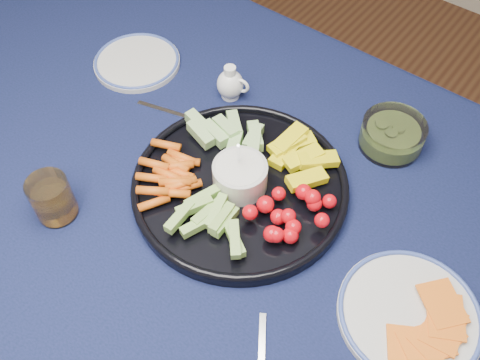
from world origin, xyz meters
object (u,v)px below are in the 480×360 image
Objects in this scene: side_plate_extra at (137,62)px; pickle_bowl at (392,136)px; cheese_plate at (410,313)px; crudite_platter at (239,182)px; dining_table at (210,222)px; creamer_pitcher at (231,84)px; juice_tumbler at (53,200)px.

pickle_bowl is at bearing 13.27° from side_plate_extra.
cheese_plate is (0.20, -0.30, -0.01)m from pickle_bowl.
dining_table is at bearing -128.47° from crudite_platter.
side_plate_extra is at bearing 152.92° from dining_table.
crudite_platter is 3.21× the size of pickle_bowl.
dining_table is 0.41m from side_plate_extra.
creamer_pitcher is at bearing 132.03° from crudite_platter.
crudite_platter reaches higher than creamer_pitcher.
side_plate_extra is (-0.56, -0.13, -0.02)m from pickle_bowl.
cheese_plate is at bearing -22.47° from creamer_pitcher.
dining_table is 0.13m from crudite_platter.
side_plate_extra is at bearing -167.92° from creamer_pitcher.
cheese_plate is 0.62m from juice_tumbler.
juice_tumbler is 0.45× the size of side_plate_extra.
creamer_pitcher is at bearing 12.08° from side_plate_extra.
side_plate_extra is (-0.23, -0.05, -0.03)m from creamer_pitcher.
pickle_bowl is (0.20, 0.32, 0.11)m from dining_table.
creamer_pitcher is 0.24m from side_plate_extra.
crudite_platter is 2.07× the size of side_plate_extra.
cheese_plate is at bearing 1.92° from dining_table.
juice_tumbler is at bearing -133.32° from crudite_platter.
side_plate_extra is at bearing -166.73° from pickle_bowl.
creamer_pitcher is 0.35× the size of cheese_plate.
dining_table is at bearing -27.08° from side_plate_extra.
cheese_plate is at bearing -12.62° from side_plate_extra.
crudite_platter reaches higher than juice_tumbler.
pickle_bowl is 0.58m from side_plate_extra.
crudite_platter is at bearing -121.90° from pickle_bowl.
juice_tumbler is (-0.39, -0.51, 0.01)m from pickle_bowl.
pickle_bowl is 0.64m from juice_tumbler.
crudite_platter is at bearing 51.53° from dining_table.
crudite_platter reaches higher than pickle_bowl.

